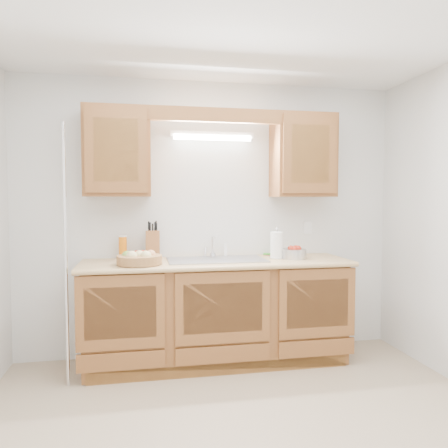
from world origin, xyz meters
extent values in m
plane|color=tan|center=(0.00, 0.00, 0.00)|extent=(3.50, 3.50, 0.00)
plane|color=white|center=(0.00, 0.00, 2.50)|extent=(3.50, 3.50, 0.00)
cube|color=silver|center=(0.00, 1.50, 1.25)|extent=(3.50, 0.02, 2.50)
cube|color=silver|center=(0.00, -1.50, 1.25)|extent=(3.50, 0.02, 2.50)
cube|color=brown|center=(0.00, 1.20, 0.44)|extent=(2.20, 0.60, 0.86)
cube|color=tan|center=(0.00, 1.19, 0.88)|extent=(2.30, 0.63, 0.04)
cube|color=brown|center=(-0.83, 1.33, 1.83)|extent=(0.55, 0.33, 0.75)
cube|color=brown|center=(0.83, 1.33, 1.83)|extent=(0.55, 0.33, 0.75)
cube|color=brown|center=(0.00, 1.19, 2.14)|extent=(2.20, 0.05, 0.12)
cylinder|color=white|center=(0.00, 1.40, 1.98)|extent=(0.70, 0.05, 0.05)
cube|color=white|center=(0.00, 1.43, 2.01)|extent=(0.76, 0.06, 0.05)
cube|color=#9E9EA3|center=(0.00, 1.21, 0.90)|extent=(0.84, 0.46, 0.01)
cube|color=#9E9EA3|center=(-0.21, 1.21, 0.82)|extent=(0.39, 0.40, 0.16)
cube|color=#9E9EA3|center=(0.21, 1.21, 0.82)|extent=(0.39, 0.40, 0.16)
cylinder|color=silver|center=(0.00, 1.41, 0.92)|extent=(0.06, 0.06, 0.04)
cylinder|color=silver|center=(0.00, 1.41, 1.00)|extent=(0.02, 0.02, 0.16)
cylinder|color=silver|center=(0.00, 1.35, 1.09)|extent=(0.02, 0.12, 0.02)
cylinder|color=white|center=(0.12, 1.41, 0.96)|extent=(0.03, 0.03, 0.12)
cylinder|color=silver|center=(-1.20, 0.94, 1.00)|extent=(0.03, 0.03, 2.00)
cube|color=white|center=(0.95, 1.49, 1.15)|extent=(0.08, 0.01, 0.12)
cylinder|color=#AC7645|center=(-0.65, 1.06, 0.94)|extent=(0.44, 0.44, 0.07)
sphere|color=#D8C67F|center=(-0.72, 1.02, 0.97)|extent=(0.09, 0.09, 0.09)
sphere|color=#D8C67F|center=(-0.60, 1.01, 0.97)|extent=(0.09, 0.09, 0.09)
sphere|color=tan|center=(-0.56, 1.10, 0.97)|extent=(0.08, 0.08, 0.08)
sphere|color=#A62413|center=(-0.67, 1.12, 0.97)|extent=(0.08, 0.08, 0.08)
sphere|color=#72A53F|center=(-0.76, 1.09, 0.97)|extent=(0.08, 0.08, 0.08)
sphere|color=#D8C67F|center=(-0.65, 1.05, 0.97)|extent=(0.09, 0.09, 0.09)
sphere|color=#A62413|center=(-0.62, 1.15, 0.97)|extent=(0.08, 0.08, 0.08)
cube|color=brown|center=(-0.54, 1.37, 1.02)|extent=(0.13, 0.20, 0.27)
cylinder|color=black|center=(-0.57, 1.35, 1.16)|extent=(0.02, 0.04, 0.10)
cylinder|color=black|center=(-0.54, 1.35, 1.17)|extent=(0.02, 0.04, 0.10)
cylinder|color=black|center=(-0.51, 1.35, 1.17)|extent=(0.02, 0.04, 0.10)
cylinder|color=black|center=(-0.56, 1.39, 1.17)|extent=(0.02, 0.04, 0.10)
cylinder|color=black|center=(-0.52, 1.39, 1.18)|extent=(0.02, 0.04, 0.10)
cylinder|color=black|center=(-0.57, 1.43, 1.18)|extent=(0.02, 0.04, 0.10)
cylinder|color=black|center=(-0.51, 1.43, 1.19)|extent=(0.02, 0.04, 0.10)
cylinder|color=orange|center=(-0.80, 1.41, 1.00)|extent=(0.08, 0.08, 0.20)
cylinder|color=white|center=(-0.80, 1.41, 1.10)|extent=(0.07, 0.07, 0.01)
imported|color=#246DB8|center=(-0.54, 1.40, 1.00)|extent=(0.10, 0.10, 0.20)
cube|color=#CC333F|center=(0.54, 1.44, 0.90)|extent=(0.11, 0.09, 0.01)
cube|color=green|center=(0.54, 1.44, 0.91)|extent=(0.11, 0.09, 0.02)
cylinder|color=silver|center=(0.54, 1.19, 0.91)|extent=(0.14, 0.14, 0.01)
cylinder|color=silver|center=(0.54, 1.19, 1.04)|extent=(0.02, 0.02, 0.27)
cylinder|color=white|center=(0.54, 1.19, 1.02)|extent=(0.11, 0.11, 0.23)
sphere|color=silver|center=(0.54, 1.19, 1.17)|extent=(0.02, 0.02, 0.02)
cylinder|color=silver|center=(0.69, 1.17, 0.94)|extent=(0.28, 0.28, 0.09)
sphere|color=#A62413|center=(0.66, 1.17, 0.99)|extent=(0.06, 0.06, 0.06)
sphere|color=#A62413|center=(0.72, 1.19, 0.99)|extent=(0.06, 0.06, 0.06)
sphere|color=#A62413|center=(0.69, 1.14, 0.99)|extent=(0.06, 0.06, 0.06)
sphere|color=#A62413|center=(0.73, 1.15, 0.99)|extent=(0.06, 0.06, 0.06)
camera|label=1|loc=(-0.64, -2.50, 1.43)|focal=35.00mm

